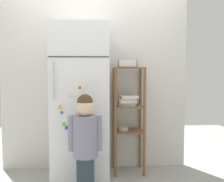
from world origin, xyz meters
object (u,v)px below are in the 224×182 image
Objects in this scene: pantry_shelf_unit at (128,109)px; fruit_bin at (128,65)px; child_standing at (85,136)px; refrigerator at (81,103)px.

fruit_bin is (-0.01, -0.00, 0.56)m from pantry_shelf_unit.
fruit_bin reaches higher than pantry_shelf_unit.
child_standing is 1.12m from fruit_bin.
refrigerator is at bearing -163.75° from fruit_bin.
refrigerator is 1.36× the size of pantry_shelf_unit.
fruit_bin is (0.51, 0.68, 0.73)m from child_standing.
pantry_shelf_unit is 0.56m from fruit_bin.
refrigerator reaches higher than pantry_shelf_unit.
pantry_shelf_unit is (0.58, 0.17, -0.10)m from refrigerator.
child_standing is at bearing -126.67° from fruit_bin.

